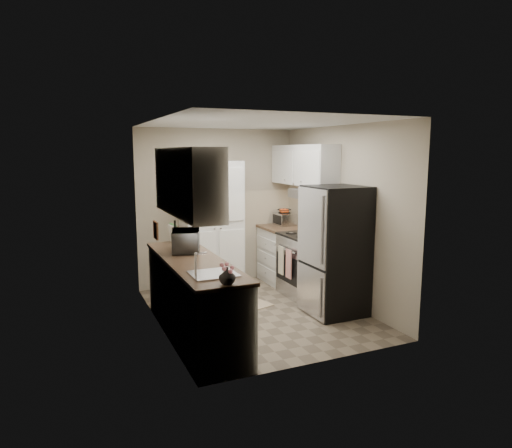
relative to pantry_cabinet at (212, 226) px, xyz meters
name	(u,v)px	position (x,y,z in m)	size (l,w,h in m)	color
ground	(257,312)	(0.20, -1.32, -1.00)	(3.20, 3.20, 0.00)	#7A6B56
room_shell	(256,192)	(0.18, -1.32, 0.63)	(2.64, 3.24, 2.52)	#B5A592
pantry_cabinet	(212,226)	(0.00, 0.00, 0.00)	(0.90, 0.55, 2.00)	silver
base_cabinet_left	(194,300)	(-0.79, -1.75, -0.56)	(0.60, 2.30, 0.88)	silver
countertop_left	(193,261)	(-0.79, -1.75, -0.10)	(0.63, 2.33, 0.04)	brown
base_cabinet_right	(283,255)	(1.19, -0.12, -0.56)	(0.60, 0.80, 0.88)	silver
countertop_right	(283,228)	(1.19, -0.12, -0.10)	(0.63, 0.83, 0.04)	brown
electric_range	(307,264)	(1.17, -0.93, -0.52)	(0.71, 0.78, 1.13)	#B7B7BC
refrigerator	(335,250)	(1.14, -1.73, -0.15)	(0.70, 0.72, 1.70)	#B7B7BC
microwave	(186,241)	(-0.75, -1.30, 0.05)	(0.48, 0.32, 0.26)	silver
wine_bottle	(175,234)	(-0.80, -0.94, 0.08)	(0.08, 0.08, 0.31)	black
flower_vase	(227,276)	(-0.78, -2.83, 0.00)	(0.16, 0.16, 0.16)	white
cutting_board	(174,233)	(-0.76, -0.71, 0.05)	(0.02, 0.21, 0.26)	#418E3C
toaster_oven	(285,219)	(1.29, 0.02, 0.02)	(0.28, 0.36, 0.21)	#AEAFB2
fruit_basket	(284,210)	(1.29, 0.04, 0.17)	(0.23, 0.23, 0.10)	#FF5D24
kitchen_mat	(243,302)	(0.18, -0.84, -0.99)	(0.51, 0.81, 0.01)	#CDB18B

